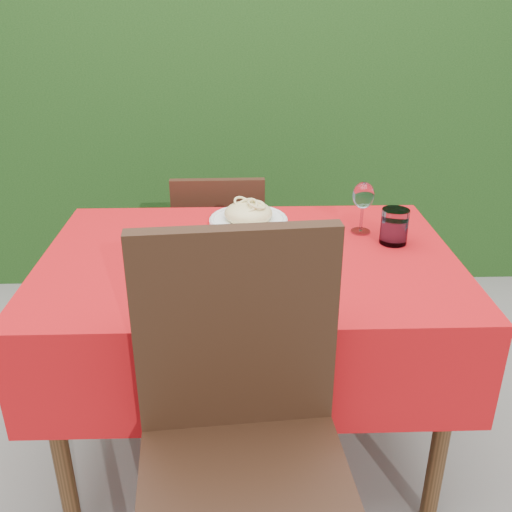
{
  "coord_description": "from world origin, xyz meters",
  "views": [
    {
      "loc": [
        -0.03,
        -1.58,
        1.48
      ],
      "look_at": [
        0.02,
        -0.05,
        0.77
      ],
      "focal_mm": 40.0,
      "sensor_mm": 36.0,
      "label": 1
    }
  ],
  "objects_px": {
    "chair_near": "(242,428)",
    "chair_far": "(220,252)",
    "pasta_plate": "(248,217)",
    "fork": "(153,270)",
    "water_glass": "(394,228)",
    "wine_glass": "(363,198)",
    "pizza_plate": "(262,264)"
  },
  "relations": [
    {
      "from": "fork",
      "to": "chair_near",
      "type": "bearing_deg",
      "value": -85.73
    },
    {
      "from": "chair_far",
      "to": "water_glass",
      "type": "bearing_deg",
      "value": 134.82
    },
    {
      "from": "chair_far",
      "to": "fork",
      "type": "relative_size",
      "value": 4.64
    },
    {
      "from": "pizza_plate",
      "to": "fork",
      "type": "height_order",
      "value": "pizza_plate"
    },
    {
      "from": "pizza_plate",
      "to": "chair_far",
      "type": "bearing_deg",
      "value": 100.82
    },
    {
      "from": "chair_near",
      "to": "water_glass",
      "type": "distance_m",
      "value": 0.85
    },
    {
      "from": "water_glass",
      "to": "pasta_plate",
      "type": "bearing_deg",
      "value": 158.64
    },
    {
      "from": "pizza_plate",
      "to": "water_glass",
      "type": "height_order",
      "value": "water_glass"
    },
    {
      "from": "pasta_plate",
      "to": "water_glass",
      "type": "xyz_separation_m",
      "value": [
        0.46,
        -0.18,
        0.02
      ]
    },
    {
      "from": "chair_far",
      "to": "fork",
      "type": "distance_m",
      "value": 0.81
    },
    {
      "from": "chair_far",
      "to": "pizza_plate",
      "type": "relative_size",
      "value": 2.13
    },
    {
      "from": "chair_far",
      "to": "pasta_plate",
      "type": "xyz_separation_m",
      "value": [
        0.12,
        -0.39,
        0.31
      ]
    },
    {
      "from": "chair_far",
      "to": "wine_glass",
      "type": "bearing_deg",
      "value": 135.42
    },
    {
      "from": "pasta_plate",
      "to": "water_glass",
      "type": "bearing_deg",
      "value": -21.36
    },
    {
      "from": "water_glass",
      "to": "pizza_plate",
      "type": "bearing_deg",
      "value": -154.32
    },
    {
      "from": "chair_near",
      "to": "water_glass",
      "type": "xyz_separation_m",
      "value": [
        0.49,
        0.66,
        0.21
      ]
    },
    {
      "from": "chair_near",
      "to": "water_glass",
      "type": "height_order",
      "value": "chair_near"
    },
    {
      "from": "chair_far",
      "to": "water_glass",
      "type": "xyz_separation_m",
      "value": [
        0.57,
        -0.56,
        0.33
      ]
    },
    {
      "from": "pizza_plate",
      "to": "wine_glass",
      "type": "relative_size",
      "value": 2.21
    },
    {
      "from": "chair_near",
      "to": "chair_far",
      "type": "relative_size",
      "value": 1.26
    },
    {
      "from": "chair_near",
      "to": "water_glass",
      "type": "bearing_deg",
      "value": 48.45
    },
    {
      "from": "chair_near",
      "to": "pasta_plate",
      "type": "distance_m",
      "value": 0.86
    },
    {
      "from": "pizza_plate",
      "to": "water_glass",
      "type": "bearing_deg",
      "value": 25.68
    },
    {
      "from": "pizza_plate",
      "to": "water_glass",
      "type": "relative_size",
      "value": 3.38
    },
    {
      "from": "chair_near",
      "to": "pasta_plate",
      "type": "relative_size",
      "value": 3.81
    },
    {
      "from": "water_glass",
      "to": "chair_near",
      "type": "bearing_deg",
      "value": -126.6
    },
    {
      "from": "water_glass",
      "to": "fork",
      "type": "height_order",
      "value": "water_glass"
    },
    {
      "from": "chair_far",
      "to": "wine_glass",
      "type": "relative_size",
      "value": 4.69
    },
    {
      "from": "wine_glass",
      "to": "chair_far",
      "type": "bearing_deg",
      "value": 136.09
    },
    {
      "from": "pizza_plate",
      "to": "pasta_plate",
      "type": "height_order",
      "value": "pasta_plate"
    },
    {
      "from": "pizza_plate",
      "to": "wine_glass",
      "type": "bearing_deg",
      "value": 41.12
    },
    {
      "from": "chair_near",
      "to": "water_glass",
      "type": "relative_size",
      "value": 9.05
    }
  ]
}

